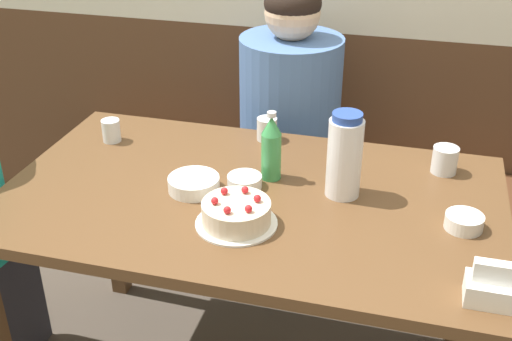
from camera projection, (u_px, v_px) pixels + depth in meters
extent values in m
cube|color=brown|center=(314.00, 136.00, 2.88)|extent=(4.80, 0.04, 0.97)
cube|color=#56331E|center=(302.00, 213.00, 2.82)|extent=(2.08, 0.38, 0.42)
cube|color=brown|center=(251.00, 199.00, 1.86)|extent=(1.43, 0.85, 0.03)
cube|color=brown|center=(113.00, 213.00, 2.51)|extent=(0.06, 0.06, 0.74)
cube|color=brown|center=(467.00, 268.00, 2.21)|extent=(0.06, 0.06, 0.74)
cylinder|color=white|center=(236.00, 223.00, 1.70)|extent=(0.22, 0.22, 0.01)
cylinder|color=beige|center=(236.00, 213.00, 1.69)|extent=(0.18, 0.18, 0.06)
sphere|color=red|center=(245.00, 190.00, 1.71)|extent=(0.02, 0.02, 0.02)
sphere|color=red|center=(224.00, 191.00, 1.71)|extent=(0.02, 0.02, 0.02)
sphere|color=red|center=(215.00, 201.00, 1.66)|extent=(0.02, 0.02, 0.02)
sphere|color=red|center=(227.00, 210.00, 1.62)|extent=(0.02, 0.02, 0.02)
sphere|color=red|center=(248.00, 209.00, 1.63)|extent=(0.02, 0.02, 0.02)
sphere|color=red|center=(257.00, 198.00, 1.67)|extent=(0.02, 0.02, 0.02)
cylinder|color=white|center=(344.00, 158.00, 1.79)|extent=(0.10, 0.10, 0.23)
cylinder|color=#28479E|center=(347.00, 117.00, 1.73)|extent=(0.08, 0.08, 0.02)
cylinder|color=#388E4C|center=(271.00, 156.00, 1.90)|extent=(0.06, 0.06, 0.14)
cone|color=#388E4C|center=(272.00, 125.00, 1.85)|extent=(0.06, 0.06, 0.06)
cylinder|color=silver|center=(272.00, 114.00, 1.83)|extent=(0.03, 0.03, 0.01)
cube|color=white|center=(490.00, 291.00, 1.42)|extent=(0.11, 0.08, 0.05)
cube|color=white|center=(494.00, 272.00, 1.39)|extent=(0.09, 0.03, 0.05)
cylinder|color=white|center=(464.00, 222.00, 1.68)|extent=(0.10, 0.10, 0.04)
cylinder|color=white|center=(194.00, 184.00, 1.86)|extent=(0.15, 0.15, 0.04)
cylinder|color=white|center=(245.00, 181.00, 1.87)|extent=(0.10, 0.10, 0.04)
cylinder|color=silver|center=(445.00, 160.00, 1.94)|extent=(0.08, 0.08, 0.08)
cylinder|color=silver|center=(111.00, 131.00, 2.14)|extent=(0.06, 0.06, 0.08)
cylinder|color=silver|center=(267.00, 129.00, 2.15)|extent=(0.07, 0.07, 0.08)
cube|color=#33333D|center=(287.00, 226.00, 2.70)|extent=(0.30, 0.34, 0.45)
cylinder|color=#4C70AD|center=(290.00, 113.00, 2.45)|extent=(0.38, 0.38, 0.59)
sphere|color=beige|center=(293.00, 13.00, 2.27)|extent=(0.20, 0.20, 0.20)
ellipsoid|color=black|center=(293.00, 3.00, 2.25)|extent=(0.21, 0.21, 0.15)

